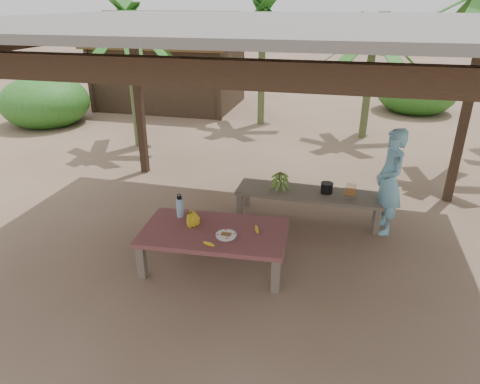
% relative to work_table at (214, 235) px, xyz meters
% --- Properties ---
extents(ground, '(80.00, 80.00, 0.00)m').
position_rel_work_table_xyz_m(ground, '(0.48, 0.52, -0.43)').
color(ground, brown).
rests_on(ground, ground).
extents(pavilion, '(6.60, 5.60, 2.95)m').
position_rel_work_table_xyz_m(pavilion, '(0.46, 0.50, 2.34)').
color(pavilion, black).
rests_on(pavilion, ground).
extents(work_table, '(1.87, 1.13, 0.50)m').
position_rel_work_table_xyz_m(work_table, '(0.00, 0.00, 0.00)').
color(work_table, brown).
rests_on(work_table, ground).
extents(bench, '(2.21, 0.63, 0.45)m').
position_rel_work_table_xyz_m(bench, '(1.02, 1.58, -0.04)').
color(bench, brown).
rests_on(bench, ground).
extents(ripe_banana_bunch, '(0.32, 0.29, 0.17)m').
position_rel_work_table_xyz_m(ripe_banana_bunch, '(-0.37, 0.10, 0.15)').
color(ripe_banana_bunch, yellow).
rests_on(ripe_banana_bunch, work_table).
extents(plate, '(0.25, 0.25, 0.04)m').
position_rel_work_table_xyz_m(plate, '(0.19, -0.12, 0.08)').
color(plate, white).
rests_on(plate, work_table).
extents(loose_banana_front, '(0.15, 0.06, 0.04)m').
position_rel_work_table_xyz_m(loose_banana_front, '(0.05, -0.37, 0.09)').
color(loose_banana_front, yellow).
rests_on(loose_banana_front, work_table).
extents(loose_banana_side, '(0.11, 0.17, 0.04)m').
position_rel_work_table_xyz_m(loose_banana_side, '(0.52, 0.11, 0.09)').
color(loose_banana_side, yellow).
rests_on(loose_banana_side, work_table).
extents(water_flask, '(0.09, 0.09, 0.33)m').
position_rel_work_table_xyz_m(water_flask, '(-0.55, 0.25, 0.20)').
color(water_flask, '#4493D4').
rests_on(water_flask, work_table).
extents(green_banana_stalk, '(0.26, 0.26, 0.29)m').
position_rel_work_table_xyz_m(green_banana_stalk, '(0.57, 1.58, 0.16)').
color(green_banana_stalk, '#598C2D').
rests_on(green_banana_stalk, bench).
extents(cooking_pot, '(0.18, 0.18, 0.15)m').
position_rel_work_table_xyz_m(cooking_pot, '(1.28, 1.61, 0.09)').
color(cooking_pot, black).
rests_on(cooking_pot, bench).
extents(skewer_rack, '(0.18, 0.08, 0.24)m').
position_rel_work_table_xyz_m(skewer_rack, '(1.64, 1.52, 0.14)').
color(skewer_rack, '#A57F47').
rests_on(skewer_rack, bench).
extents(woman, '(0.49, 0.64, 1.55)m').
position_rel_work_table_xyz_m(woman, '(2.15, 1.47, 0.34)').
color(woman, '#74BCDC').
rests_on(woman, ground).
extents(hut, '(4.40, 3.43, 2.85)m').
position_rel_work_table_xyz_m(hut, '(-4.02, 8.52, 0.67)').
color(hut, black).
rests_on(hut, ground).
extents(banana_plant_n, '(1.80, 1.80, 2.76)m').
position_rel_work_table_xyz_m(banana_plant_n, '(1.91, 6.28, 1.85)').
color(banana_plant_n, '#596638').
rests_on(banana_plant_n, ground).
extents(banana_plant_nw, '(1.80, 1.80, 3.15)m').
position_rel_work_table_xyz_m(banana_plant_nw, '(-0.82, 6.95, 2.23)').
color(banana_plant_nw, '#596638').
rests_on(banana_plant_nw, ground).
extents(banana_plant_w, '(1.80, 1.80, 2.98)m').
position_rel_work_table_xyz_m(banana_plant_w, '(-3.20, 4.33, 2.06)').
color(banana_plant_w, '#596638').
rests_on(banana_plant_w, ground).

